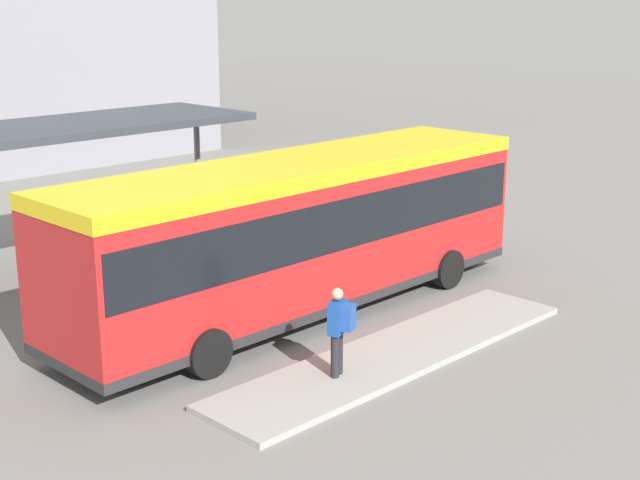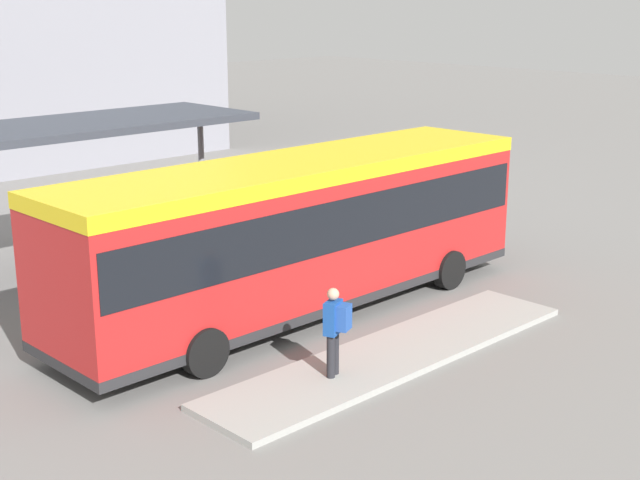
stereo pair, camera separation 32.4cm
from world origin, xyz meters
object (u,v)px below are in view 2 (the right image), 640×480
Objects in this scene: pedestrian_waiting at (335,326)px; bicycle_orange at (459,203)px; bicycle_yellow at (417,197)px; city_bus at (301,225)px; bicycle_white at (442,198)px.

pedestrian_waiting reaches higher than bicycle_orange.
bicycle_yellow is (11.33, 7.65, -0.69)m from pedestrian_waiting.
bicycle_yellow is (9.29, 4.57, -1.56)m from city_bus.
bicycle_white is at bearing 1.48° from bicycle_orange.
pedestrian_waiting is at bearing 114.64° from bicycle_yellow.
bicycle_yellow is at bearing -78.06° from pedestrian_waiting.
bicycle_orange is at bearing -83.99° from pedestrian_waiting.
bicycle_white reaches higher than bicycle_yellow.
bicycle_white is (11.65, 6.90, -0.67)m from pedestrian_waiting.
city_bus is 7.09× the size of pedestrian_waiting.
city_bus reaches higher than bicycle_yellow.
bicycle_orange is 1.50m from bicycle_yellow.
pedestrian_waiting is at bearing 127.94° from bicycle_orange.
bicycle_orange is at bearing 17.47° from city_bus.
pedestrian_waiting is 13.10m from bicycle_orange.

